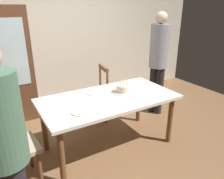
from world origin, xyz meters
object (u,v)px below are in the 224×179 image
Objects in this scene: birthday_cake at (123,89)px; person_guest at (158,58)px; chair_upholstered at (6,144)px; plate_near_celebrant at (80,112)px; dining_table at (109,103)px; plate_far_side at (96,93)px; person_celebrant at (4,145)px; chair_spindle_back at (95,96)px.

birthday_cake is 1.13m from person_guest.
plate_near_celebrant is at bearing -8.79° from chair_upholstered.
dining_table is 8.16× the size of plate_far_side.
person_celebrant reaches higher than plate_near_celebrant.
person_guest is at bearing 21.27° from plate_near_celebrant.
plate_far_side is at bearing 155.32° from birthday_cake.
person_celebrant reaches higher than birthday_cake.
plate_near_celebrant is 0.13× the size of person_celebrant.
chair_upholstered is 0.81m from person_celebrant.
chair_spindle_back is 1.70m from chair_upholstered.
plate_near_celebrant reaches higher than dining_table.
chair_spindle_back is (0.66, 0.99, -0.30)m from plate_near_celebrant.
birthday_cake is 0.81m from chair_spindle_back.
dining_table is 1.89× the size of chair_upholstered.
person_guest reaches higher than chair_upholstered.
plate_near_celebrant is at bearing 35.21° from person_celebrant.
dining_table is 0.54m from plate_near_celebrant.
birthday_cake is at bearing -156.99° from person_guest.
person_celebrant reaches higher than chair_upholstered.
chair_upholstered is at bearing -149.21° from chair_spindle_back.
person_celebrant reaches higher than plate_far_side.
dining_table is at bearing -102.29° from chair_spindle_back.
dining_table is at bearing 23.01° from plate_near_celebrant.
chair_spindle_back is 0.57× the size of person_celebrant.
plate_near_celebrant is 1.23m from chair_spindle_back.
chair_upholstered is 2.67m from person_guest.
birthday_cake is 0.29× the size of chair_upholstered.
chair_spindle_back is at bearing 164.77° from person_guest.
person_guest reaches higher than chair_spindle_back.
person_guest reaches higher than plate_far_side.
chair_upholstered reaches higher than plate_far_side.
birthday_cake is 0.29× the size of chair_spindle_back.
chair_spindle_back is 1.00× the size of chair_upholstered.
chair_spindle_back is at bearing 56.18° from plate_near_celebrant.
person_celebrant is (-1.56, -0.83, 0.16)m from birthday_cake.
dining_table is 1.07× the size of person_celebrant.
dining_table is 1.30m from chair_upholstered.
chair_spindle_back is at bearing 65.54° from plate_far_side.
plate_far_side is 1.25m from chair_upholstered.
birthday_cake is at bearing 5.00° from chair_upholstered.
chair_upholstered reaches higher than plate_near_celebrant.
plate_near_celebrant is (-0.49, -0.21, 0.09)m from dining_table.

